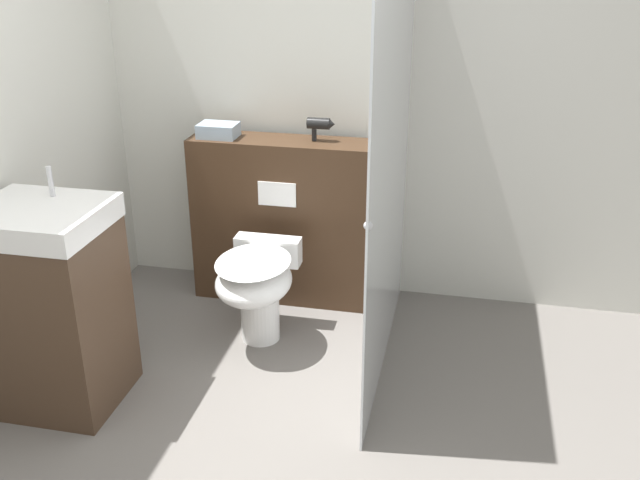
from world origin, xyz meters
TOP-DOWN VIEW (x-y plane):
  - wall_back at (0.00, 1.95)m, footprint 8.00×0.06m
  - partition_panel at (-0.22, 1.72)m, footprint 1.08×0.29m
  - shower_glass at (0.47, 1.15)m, footprint 0.04×1.54m
  - toilet at (-0.23, 1.16)m, footprint 0.40×0.58m
  - sink_vanity at (-0.99, 0.48)m, footprint 0.57×0.51m
  - hair_drier at (-0.01, 1.74)m, footprint 0.16×0.06m
  - folded_towel at (-0.59, 1.70)m, footprint 0.22×0.16m

SIDE VIEW (x-z plane):
  - toilet at x=-0.23m, z-range 0.09..0.62m
  - sink_vanity at x=-0.99m, z-range -0.07..1.06m
  - partition_panel at x=-0.22m, z-range 0.00..0.99m
  - folded_towel at x=-0.59m, z-range 0.99..1.07m
  - hair_drier at x=-0.01m, z-range 1.02..1.15m
  - shower_glass at x=0.47m, z-range 0.00..2.19m
  - wall_back at x=0.00m, z-range 0.00..2.50m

